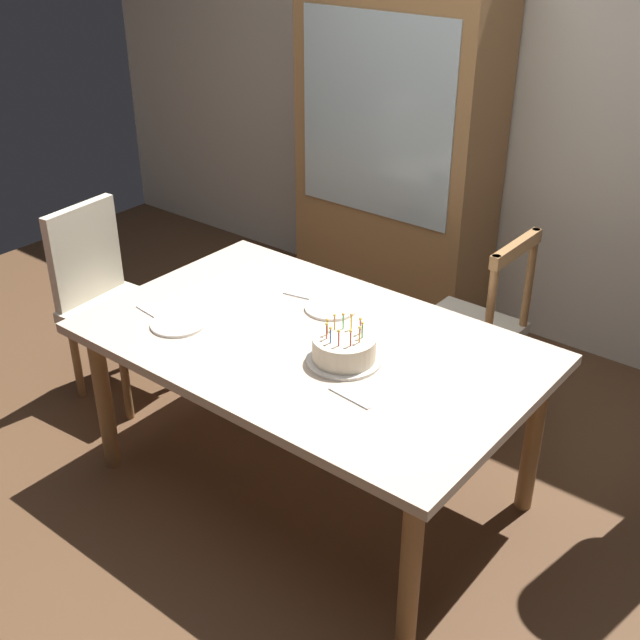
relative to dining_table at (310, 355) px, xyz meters
The scene contains 12 objects.
ground 0.65m from the dining_table, ahead, with size 6.40×6.40×0.00m, color brown.
back_wall 1.96m from the dining_table, 90.00° to the left, with size 6.40×0.10×2.60m, color silver.
dining_table is the anchor object (origin of this frame).
birthday_cake 0.24m from the dining_table, 13.50° to the right, with size 0.28×0.28×0.17m.
plate_near_celebrant 0.54m from the dining_table, 153.03° to the right, with size 0.22×0.22×0.01m, color white.
plate_far_side 0.27m from the dining_table, 109.66° to the left, with size 0.22×0.22×0.01m, color white.
fork_near_celebrant 0.69m from the dining_table, 158.41° to the right, with size 0.18×0.02×0.01m, color silver.
fork_far_side 0.36m from the dining_table, 134.66° to the left, with size 0.18×0.02×0.01m, color silver.
fork_near_guest 0.44m from the dining_table, 32.57° to the right, with size 0.18×0.02×0.01m, color silver.
chair_spindle_back 0.92m from the dining_table, 73.93° to the left, with size 0.44×0.44×0.95m.
chair_upholstered 1.27m from the dining_table, behind, with size 0.48×0.48×0.95m.
china_cabinet 1.72m from the dining_table, 112.84° to the left, with size 1.10×0.45×1.90m.
Camera 1 is at (1.70, -2.06, 2.28)m, focal length 44.92 mm.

